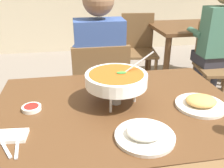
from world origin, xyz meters
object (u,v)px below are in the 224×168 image
Objects in this scene: chair_diner_main at (100,90)px; sauce_dish at (32,108)px; curry_bowl at (117,80)px; patron_bg_middle at (217,38)px; chair_bg_middle at (217,60)px; appetizer_plate at (201,103)px; diner_main at (99,61)px; chair_bg_right at (138,45)px; rice_plate at (145,134)px; dining_table_main at (117,126)px; dining_table_far at (191,36)px.

sauce_dish is (-0.41, -0.69, 0.27)m from chair_diner_main.
curry_bowl is 1.80m from patron_bg_middle.
curry_bowl reaches higher than chair_bg_middle.
chair_bg_middle is at bearing 54.74° from appetizer_plate.
chair_bg_right is (0.64, 1.20, -0.24)m from diner_main.
diner_main reaches higher than rice_plate.
diner_main is 0.83m from sauce_dish.
chair_diner_main is at bearing 116.83° from appetizer_plate.
sauce_dish is (-0.47, 0.30, -0.01)m from rice_plate.
appetizer_plate is at bearing -14.53° from curry_bowl.
dining_table_main is 13.33× the size of sauce_dish.
chair_diner_main is at bearing -117.60° from chair_bg_right.
curry_bowl reaches higher than appetizer_plate.
sauce_dish is at bearing -144.97° from chair_bg_middle.
appetizer_plate is 0.27× the size of chair_bg_middle.
chair_bg_middle and chair_bg_right have the same top height.
dining_table_far is (1.30, 1.09, 0.12)m from chair_diner_main.
chair_bg_right is at bearing 61.76° from diner_main.
sauce_dish reaches higher than dining_table_far.
diner_main is 5.46× the size of rice_plate.
dining_table_far is at bearing 39.18° from diner_main.
diner_main is 1.38m from chair_bg_right.
chair_bg_right is at bearing 133.78° from patron_bg_middle.
dining_table_far is (1.71, 1.78, -0.15)m from sauce_dish.
curry_bowl is 1.39× the size of rice_plate.
dining_table_far is 0.55m from patron_bg_middle.
dining_table_far is at bearing 46.16° from sauce_dish.
appetizer_plate is at bearing -125.26° from chair_bg_middle.
chair_bg_middle reaches higher than appetizer_plate.
chair_bg_right is (0.58, 2.22, -0.28)m from rice_plate.
patron_bg_middle is at bearing 22.85° from chair_diner_main.
chair_diner_main is at bearing 93.54° from rice_plate.
patron_bg_middle is (1.24, 1.53, -0.05)m from rice_plate.
dining_table_main is 3.61× the size of curry_bowl.
chair_diner_main reaches higher than dining_table_main.
diner_main is at bearing 90.40° from curry_bowl.
rice_plate is 2.31m from chair_bg_right.
chair_bg_right is (0.64, 1.95, -0.14)m from dining_table_main.
rice_plate is at bearing -77.25° from dining_table_main.
curry_bowl is (0.01, 0.03, 0.25)m from dining_table_main.
rice_plate is at bearing -79.32° from curry_bowl.
diner_main is at bearing 90.00° from dining_table_main.
dining_table_main is at bearing -90.00° from chair_diner_main.
rice_plate is 0.18× the size of patron_bg_middle.
diner_main is 3.94× the size of curry_bowl.
dining_table_main is 0.43m from appetizer_plate.
appetizer_plate is at bearing -10.69° from dining_table_main.
chair_diner_main is 0.93m from appetizer_plate.
chair_bg_right is 0.98m from patron_bg_middle.
curry_bowl is 1.39× the size of appetizer_plate.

